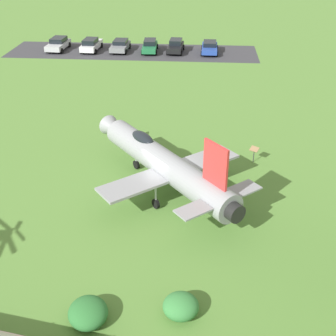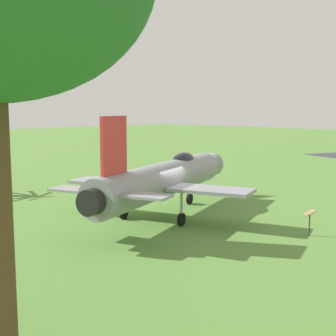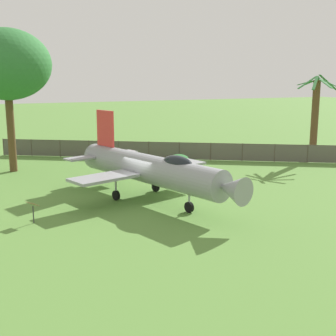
% 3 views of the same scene
% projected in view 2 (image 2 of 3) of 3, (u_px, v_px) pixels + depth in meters
% --- Properties ---
extents(ground_plane, '(200.00, 200.00, 0.00)m').
position_uv_depth(ground_plane, '(162.00, 217.00, 23.23)').
color(ground_plane, '#568438').
extents(display_jet, '(9.46, 13.35, 5.12)m').
position_uv_depth(display_jet, '(166.00, 178.00, 23.33)').
color(display_jet, gray).
rests_on(display_jet, ground_plane).
extents(info_plaque, '(0.67, 0.72, 1.14)m').
position_uv_depth(info_plaque, '(310.00, 216.00, 19.70)').
color(info_plaque, '#333333').
rests_on(info_plaque, ground_plane).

